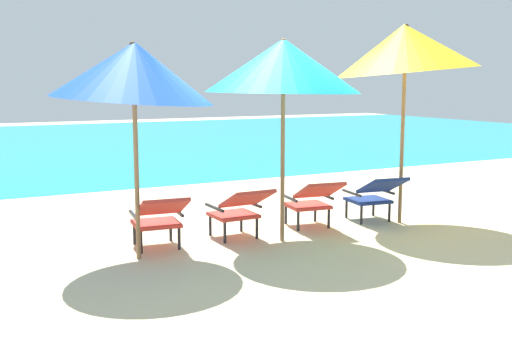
# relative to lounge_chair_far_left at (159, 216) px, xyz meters

# --- Properties ---
(ground_plane) EXTENTS (40.00, 40.00, 0.00)m
(ground_plane) POSITION_rel_lounge_chair_far_left_xyz_m (1.55, 4.18, -0.40)
(ground_plane) COLOR beige
(ocean_band) EXTENTS (40.00, 18.00, 0.01)m
(ocean_band) POSITION_rel_lounge_chair_far_left_xyz_m (1.55, 13.10, -0.40)
(ocean_band) COLOR teal
(ocean_band) RESTS_ON ground_plane
(lounge_chair_far_left) EXTENTS (0.62, 0.93, 0.68)m
(lounge_chair_far_left) POSITION_rel_lounge_chair_far_left_xyz_m (0.00, 0.00, 0.00)
(lounge_chair_far_left) COLOR red
(lounge_chair_far_left) RESTS_ON ground_plane
(lounge_chair_near_left) EXTENTS (0.56, 0.89, 0.68)m
(lounge_chair_near_left) POSITION_rel_lounge_chair_far_left_xyz_m (1.02, 0.00, 0.00)
(lounge_chair_near_left) COLOR red
(lounge_chair_near_left) RESTS_ON ground_plane
(lounge_chair_near_right) EXTENTS (0.65, 0.94, 0.68)m
(lounge_chair_near_right) POSITION_rel_lounge_chair_far_left_xyz_m (2.12, 0.08, 0.00)
(lounge_chair_near_right) COLOR red
(lounge_chair_near_right) RESTS_ON ground_plane
(lounge_chair_far_right) EXTENTS (0.64, 0.93, 0.68)m
(lounge_chair_far_right) POSITION_rel_lounge_chair_far_left_xyz_m (3.07, -0.00, 0.00)
(lounge_chair_far_right) COLOR navy
(lounge_chair_far_right) RESTS_ON ground_plane
(beach_umbrella_left) EXTENTS (2.40, 2.39, 2.39)m
(beach_umbrella_left) POSITION_rel_lounge_chair_far_left_xyz_m (-0.30, -0.19, 1.62)
(beach_umbrella_left) COLOR olive
(beach_umbrella_left) RESTS_ON ground_plane
(beach_umbrella_center) EXTENTS (2.37, 2.36, 2.43)m
(beach_umbrella_center) POSITION_rel_lounge_chair_far_left_xyz_m (1.47, -0.26, 1.70)
(beach_umbrella_center) COLOR olive
(beach_umbrella_center) RESTS_ON ground_plane
(beach_umbrella_right) EXTENTS (2.59, 2.57, 2.75)m
(beach_umbrella_right) POSITION_rel_lounge_chair_far_left_xyz_m (3.38, -0.17, 1.95)
(beach_umbrella_right) COLOR olive
(beach_umbrella_right) RESTS_ON ground_plane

